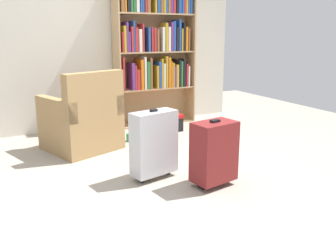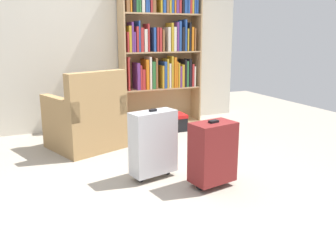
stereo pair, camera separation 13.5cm
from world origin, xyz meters
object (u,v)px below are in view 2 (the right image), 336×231
armchair (86,121)px  suitcase_dark_red (213,152)px  storage_box (167,123)px  suitcase_silver (153,143)px  bookshelf (161,43)px  mug (133,137)px

armchair → suitcase_dark_red: (0.77, -1.49, -0.01)m
storage_box → suitcase_silver: 1.59m
bookshelf → suitcase_dark_red: (-0.46, -2.21, -0.86)m
armchair → storage_box: armchair is taller
bookshelf → suitcase_dark_red: 2.42m
suitcase_silver → suitcase_dark_red: suitcase_silver is taller
bookshelf → suitcase_dark_red: size_ratio=3.50×
armchair → suitcase_silver: armchair is taller
bookshelf → mug: bookshelf is taller
bookshelf → suitcase_silver: 2.19m
armchair → suitcase_dark_red: 1.67m
mug → storage_box: size_ratio=0.24×
mug → armchair: bearing=-175.2°
bookshelf → storage_box: bearing=-103.1°
armchair → storage_box: size_ratio=1.79×
suitcase_silver → suitcase_dark_red: (0.39, -0.37, -0.03)m
bookshelf → suitcase_silver: (-0.86, -1.84, -0.83)m
armchair → suitcase_dark_red: armchair is taller
mug → suitcase_silver: (-0.19, -1.16, 0.29)m
armchair → mug: 0.63m
suitcase_silver → bookshelf: bearing=65.1°
bookshelf → suitcase_silver: size_ratio=3.19×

